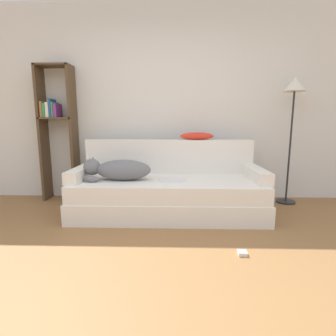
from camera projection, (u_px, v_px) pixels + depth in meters
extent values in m
plane|color=olive|center=(139.00, 289.00, 1.74)|extent=(20.00, 20.00, 0.00)
cube|color=silver|center=(159.00, 104.00, 3.72)|extent=(7.44, 0.06, 2.70)
cube|color=silver|center=(168.00, 204.00, 3.18)|extent=(2.22, 0.95, 0.24)
cube|color=silver|center=(168.00, 187.00, 3.13)|extent=(2.18, 0.91, 0.19)
cube|color=silver|center=(169.00, 156.00, 3.48)|extent=(2.18, 0.15, 0.44)
cube|color=silver|center=(82.00, 173.00, 3.13)|extent=(0.15, 0.76, 0.14)
cube|color=silver|center=(256.00, 174.00, 3.08)|extent=(0.15, 0.76, 0.14)
ellipsoid|color=slate|center=(124.00, 170.00, 3.05)|extent=(0.63, 0.29, 0.24)
sphere|color=slate|center=(92.00, 167.00, 3.06)|extent=(0.19, 0.19, 0.19)
cone|color=slate|center=(90.00, 161.00, 2.99)|extent=(0.07, 0.07, 0.09)
cone|color=slate|center=(93.00, 160.00, 3.10)|extent=(0.07, 0.07, 0.09)
ellipsoid|color=slate|center=(91.00, 179.00, 2.95)|extent=(0.19, 0.07, 0.07)
cube|color=silver|center=(172.00, 179.00, 3.06)|extent=(0.32, 0.22, 0.02)
ellipsoid|color=red|center=(197.00, 136.00, 3.44)|extent=(0.44, 0.17, 0.10)
cube|color=#4C3823|center=(43.00, 134.00, 3.66)|extent=(0.04, 0.26, 1.85)
cube|color=#4C3823|center=(74.00, 135.00, 3.65)|extent=(0.04, 0.26, 1.85)
cube|color=#4C3823|center=(54.00, 66.00, 3.49)|extent=(0.45, 0.26, 0.02)
cube|color=#4C3823|center=(57.00, 118.00, 3.61)|extent=(0.45, 0.26, 0.02)
cube|color=olive|center=(44.00, 110.00, 3.58)|extent=(0.03, 0.20, 0.21)
cube|color=#337F42|center=(47.00, 111.00, 3.58)|extent=(0.03, 0.20, 0.19)
cube|color=silver|center=(50.00, 110.00, 3.58)|extent=(0.04, 0.20, 0.20)
cube|color=#234C93|center=(53.00, 108.00, 3.58)|extent=(0.02, 0.20, 0.25)
cube|color=#337F42|center=(55.00, 110.00, 3.58)|extent=(0.02, 0.20, 0.20)
cube|color=#753384|center=(58.00, 111.00, 3.58)|extent=(0.04, 0.20, 0.18)
cylinder|color=#232326|center=(286.00, 202.00, 3.62)|extent=(0.25, 0.25, 0.02)
cylinder|color=#232326|center=(290.00, 148.00, 3.50)|extent=(0.02, 0.02, 1.46)
cone|color=silver|center=(295.00, 84.00, 3.35)|extent=(0.28, 0.28, 0.18)
cube|color=silver|center=(242.00, 253.00, 2.19)|extent=(0.07, 0.07, 0.03)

